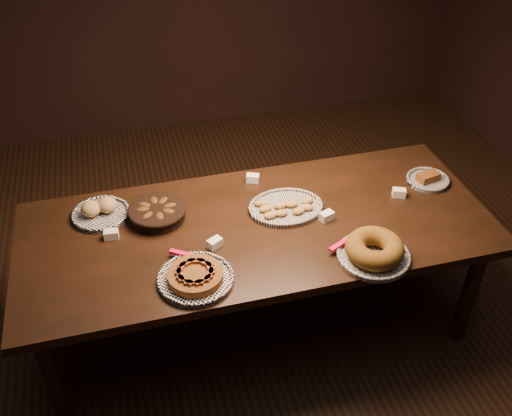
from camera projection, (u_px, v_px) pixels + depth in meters
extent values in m
plane|color=black|center=(258.00, 323.00, 3.36)|extent=(5.00, 5.00, 0.00)
cube|color=black|center=(258.00, 229.00, 2.92)|extent=(2.40, 1.00, 0.05)
cylinder|color=black|center=(54.00, 380.00, 2.63)|extent=(0.08, 0.08, 0.70)
cylinder|color=black|center=(469.00, 293.00, 3.07)|extent=(0.08, 0.08, 0.70)
cylinder|color=black|center=(56.00, 270.00, 3.22)|extent=(0.08, 0.08, 0.70)
cylinder|color=black|center=(405.00, 210.00, 3.66)|extent=(0.08, 0.08, 0.70)
torus|color=white|center=(196.00, 278.00, 2.57)|extent=(0.35, 0.35, 0.02)
cylinder|color=#46220E|center=(195.00, 276.00, 2.56)|extent=(0.27, 0.27, 0.04)
cube|color=#5E2A10|center=(210.00, 268.00, 2.56)|extent=(0.03, 0.09, 0.01)
cube|color=#5E2A10|center=(205.00, 263.00, 2.59)|extent=(0.07, 0.08, 0.01)
cube|color=#5E2A10|center=(196.00, 261.00, 2.60)|extent=(0.09, 0.04, 0.01)
cube|color=#5E2A10|center=(187.00, 263.00, 2.59)|extent=(0.09, 0.06, 0.01)
cube|color=#5E2A10|center=(181.00, 268.00, 2.56)|extent=(0.07, 0.09, 0.01)
cube|color=#5E2A10|center=(180.00, 275.00, 2.53)|extent=(0.03, 0.09, 0.01)
cube|color=#5E2A10|center=(185.00, 280.00, 2.50)|extent=(0.07, 0.08, 0.01)
cube|color=#5E2A10|center=(194.00, 282.00, 2.49)|extent=(0.09, 0.04, 0.01)
cube|color=#5E2A10|center=(203.00, 280.00, 2.50)|extent=(0.09, 0.06, 0.01)
cube|color=#5E2A10|center=(209.00, 274.00, 2.53)|extent=(0.07, 0.09, 0.01)
cube|color=#FF0C3E|center=(182.00, 254.00, 2.68)|extent=(0.11, 0.09, 0.02)
cube|color=silver|center=(207.00, 260.00, 2.65)|extent=(0.14, 0.11, 0.00)
torus|color=black|center=(286.00, 206.00, 2.99)|extent=(0.32, 0.32, 0.02)
ellipsoid|color=olive|center=(270.00, 215.00, 2.92)|extent=(0.07, 0.05, 0.03)
ellipsoid|color=olive|center=(281.00, 213.00, 2.93)|extent=(0.07, 0.05, 0.03)
ellipsoid|color=olive|center=(299.00, 211.00, 2.95)|extent=(0.08, 0.06, 0.03)
ellipsoid|color=olive|center=(307.00, 207.00, 2.97)|extent=(0.08, 0.06, 0.03)
ellipsoid|color=olive|center=(265.00, 209.00, 2.96)|extent=(0.08, 0.06, 0.03)
ellipsoid|color=olive|center=(280.00, 206.00, 2.98)|extent=(0.07, 0.05, 0.03)
ellipsoid|color=olive|center=(291.00, 204.00, 2.99)|extent=(0.07, 0.05, 0.03)
ellipsoid|color=olive|center=(307.00, 201.00, 3.02)|extent=(0.08, 0.06, 0.03)
ellipsoid|color=olive|center=(261.00, 203.00, 3.00)|extent=(0.07, 0.05, 0.03)
torus|color=black|center=(373.00, 255.00, 2.69)|extent=(0.35, 0.35, 0.02)
torus|color=brown|center=(375.00, 248.00, 2.67)|extent=(0.35, 0.35, 0.10)
cube|color=#FF0C3E|center=(339.00, 245.00, 2.73)|extent=(0.12, 0.07, 0.02)
cube|color=silver|center=(357.00, 234.00, 2.80)|extent=(0.15, 0.09, 0.00)
cylinder|color=black|center=(157.00, 213.00, 2.92)|extent=(0.34, 0.34, 0.07)
torus|color=black|center=(157.00, 210.00, 2.91)|extent=(0.30, 0.30, 0.02)
ellipsoid|color=black|center=(170.00, 207.00, 2.93)|extent=(0.09, 0.06, 0.04)
ellipsoid|color=black|center=(164.00, 202.00, 2.96)|extent=(0.09, 0.10, 0.04)
ellipsoid|color=black|center=(155.00, 202.00, 2.96)|extent=(0.06, 0.09, 0.04)
ellipsoid|color=black|center=(145.00, 207.00, 2.93)|extent=(0.10, 0.09, 0.04)
ellipsoid|color=black|center=(143.00, 211.00, 2.90)|extent=(0.09, 0.06, 0.04)
ellipsoid|color=black|center=(148.00, 217.00, 2.86)|extent=(0.10, 0.10, 0.04)
ellipsoid|color=black|center=(160.00, 218.00, 2.86)|extent=(0.06, 0.09, 0.04)
ellipsoid|color=black|center=(169.00, 213.00, 2.89)|extent=(0.10, 0.09, 0.04)
torus|color=white|center=(101.00, 213.00, 2.95)|extent=(0.30, 0.30, 0.02)
ellipsoid|color=#9B7747|center=(91.00, 209.00, 2.92)|extent=(0.10, 0.10, 0.08)
ellipsoid|color=#9B7747|center=(107.00, 205.00, 2.95)|extent=(0.10, 0.10, 0.08)
torus|color=black|center=(428.00, 179.00, 3.19)|extent=(0.24, 0.24, 0.02)
cube|color=#46220E|center=(428.00, 177.00, 3.18)|extent=(0.14, 0.10, 0.04)
cube|color=white|center=(215.00, 243.00, 2.75)|extent=(0.08, 0.07, 0.04)
cube|color=white|center=(253.00, 178.00, 3.19)|extent=(0.08, 0.07, 0.04)
cube|color=white|center=(327.00, 216.00, 2.92)|extent=(0.08, 0.07, 0.04)
cube|color=white|center=(111.00, 234.00, 2.81)|extent=(0.07, 0.05, 0.04)
cube|color=white|center=(399.00, 193.00, 3.08)|extent=(0.08, 0.07, 0.04)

